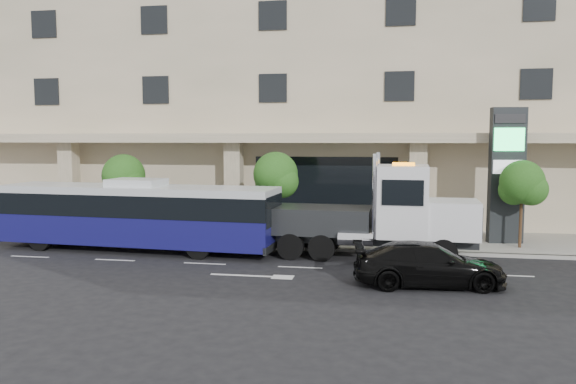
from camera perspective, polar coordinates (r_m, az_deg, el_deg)
name	(u,v)px	position (r m, az deg, el deg)	size (l,w,h in m)	color
ground	(305,260)	(24.21, 1.77, -6.87)	(120.00, 120.00, 0.00)	black
sidewalk	(319,238)	(29.06, 3.17, -4.65)	(120.00, 6.00, 0.15)	gray
curb	(311,249)	(26.14, 2.39, -5.79)	(120.00, 0.30, 0.15)	gray
convention_center	(338,68)	(39.28, 5.06, 12.45)	(60.00, 17.60, 20.00)	tan
tree_left	(124,179)	(30.17, -16.30, 1.32)	(2.27, 2.20, 4.22)	#422B19
tree_mid	(276,178)	(27.59, -1.22, 1.48)	(2.28, 2.20, 4.38)	#422B19
tree_right	(523,185)	(27.80, 22.73, 0.63)	(2.10, 2.00, 4.04)	#422B19
city_bus	(137,214)	(26.84, -15.06, -2.18)	(13.27, 3.64, 3.32)	black
tow_truck	(382,215)	(24.45, 9.49, -2.37)	(10.02, 2.84, 4.56)	#2D3033
black_sedan	(429,264)	(20.48, 14.10, -7.13)	(2.14, 5.26, 1.53)	black
signage_pylon	(507,175)	(28.85, 21.33, 1.65)	(1.68, 0.80, 6.50)	black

